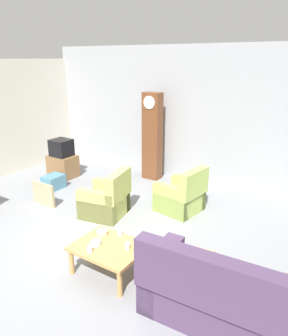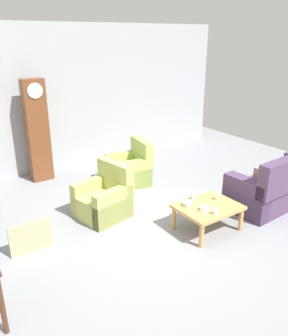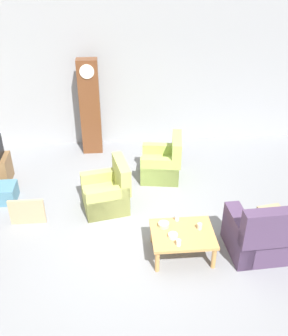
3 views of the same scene
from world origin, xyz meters
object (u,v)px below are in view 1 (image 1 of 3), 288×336
couch_floral (234,303)px  storage_box_blue (54,182)px  grandfather_clock (152,137)px  cup_cream_tall (128,246)px  armchair_olive_far (181,197)px  framed_picture_leaning (43,194)px  cup_white_porcelain (90,249)px  armchair_olive_near (106,201)px  coffee_table_wood (109,249)px  tv_crt (61,148)px  tv_stand_cabinet (63,166)px  bowl_white_stacked (96,243)px  cup_blue_rimmed (120,232)px  bowl_shallow_green (102,232)px

couch_floral → storage_box_blue: bearing=160.1°
grandfather_clock → storage_box_blue: grandfather_clock is taller
couch_floral → cup_cream_tall: couch_floral is taller
armchair_olive_far → framed_picture_leaning: (-2.51, -1.31, -0.06)m
storage_box_blue → cup_white_porcelain: cup_white_porcelain is taller
armchair_olive_near → coffee_table_wood: 1.75m
tv_crt → coffee_table_wood: bearing=-34.8°
tv_stand_cabinet → bowl_white_stacked: 4.12m
tv_crt → cup_blue_rimmed: bearing=-31.5°
couch_floral → bowl_shallow_green: 2.08m
grandfather_clock → storage_box_blue: (-1.56, -1.84, -0.92)m
storage_box_blue → bowl_shallow_green: size_ratio=2.71×
coffee_table_wood → tv_stand_cabinet: 4.20m
armchair_olive_far → cup_cream_tall: (0.29, -2.21, 0.17)m
framed_picture_leaning → grandfather_clock: bearing=68.0°
armchair_olive_near → bowl_white_stacked: 1.73m
armchair_olive_far → grandfather_clock: (-1.47, 1.27, 0.77)m
cup_cream_tall → bowl_shallow_green: cup_cream_tall is taller
cup_blue_rimmed → cup_white_porcelain: bearing=-96.7°
framed_picture_leaning → cup_cream_tall: (2.79, -0.91, 0.23)m
armchair_olive_far → coffee_table_wood: armchair_olive_far is taller
framed_picture_leaning → armchair_olive_near: bearing=14.5°
armchair_olive_near → storage_box_blue: 1.95m
tv_crt → cup_white_porcelain: 4.28m
armchair_olive_near → bowl_white_stacked: (0.98, -1.42, 0.15)m
tv_stand_cabinet → framed_picture_leaning: bearing=-56.9°
armchair_olive_near → tv_crt: (-2.31, 1.07, 0.46)m
couch_floral → bowl_shallow_green: couch_floral is taller
tv_stand_cabinet → bowl_white_stacked: tv_stand_cabinet is taller
tv_crt → framed_picture_leaning: tv_crt is taller
framed_picture_leaning → bowl_shallow_green: (2.25, -0.80, 0.22)m
coffee_table_wood → tv_stand_cabinet: bearing=145.2°
armchair_olive_near → tv_stand_cabinet: bearing=155.2°
tv_stand_cabinet → bowl_white_stacked: (3.29, -2.48, 0.18)m
tv_stand_cabinet → cup_white_porcelain: (3.34, -2.66, 0.20)m
storage_box_blue → bowl_white_stacked: (2.88, -1.79, 0.30)m
armchair_olive_far → coffee_table_wood: (0.02, -2.28, 0.06)m
storage_box_blue → tv_crt: bearing=120.3°
cup_white_porcelain → bowl_white_stacked: 0.19m
armchair_olive_near → framed_picture_leaning: (-1.38, -0.36, -0.06)m
couch_floral → storage_box_blue: (-4.84, 1.75, -0.19)m
tv_stand_cabinet → storage_box_blue: bearing=-59.7°
armchair_olive_near → cup_cream_tall: 1.90m
couch_floral → armchair_olive_near: size_ratio=2.33×
coffee_table_wood → tv_stand_cabinet: (-3.45, 2.39, -0.09)m
tv_stand_cabinet → bowl_shallow_green: bearing=-34.9°
tv_stand_cabinet → cup_white_porcelain: size_ratio=6.89×
bowl_shallow_green → cup_blue_rimmed: bearing=30.3°
storage_box_blue → cup_cream_tall: size_ratio=4.65×
tv_crt → bowl_shallow_green: bearing=-34.9°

